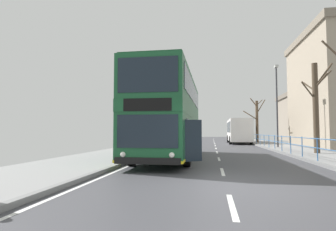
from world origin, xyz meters
The scene contains 8 objects.
ground centered at (-0.72, 0.00, 0.04)m, with size 15.80×140.00×0.20m.
double_decker_bus_main centered at (-2.64, 7.23, 2.35)m, with size 3.27×11.29×4.49m.
background_bus_far_lane centered at (3.03, 28.10, 1.64)m, with size 2.74×9.54×3.00m.
pedestrian_railing_far_kerb centered at (4.45, 12.30, 0.87)m, with size 0.05×30.47×1.07m.
street_lamp_far_side centered at (5.35, 17.43, 4.35)m, with size 0.28×0.60×7.22m.
bare_tree_far_00 centered at (6.21, 10.78, 3.18)m, with size 1.98×2.18×5.74m.
bare_tree_far_02 centered at (5.26, 27.91, 2.97)m, with size 2.88×2.47×5.52m.
background_building_00 centered at (17.63, 37.26, 3.92)m, with size 12.25×17.73×7.79m.
Camera 1 is at (-0.40, -7.96, 1.50)m, focal length 29.50 mm.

